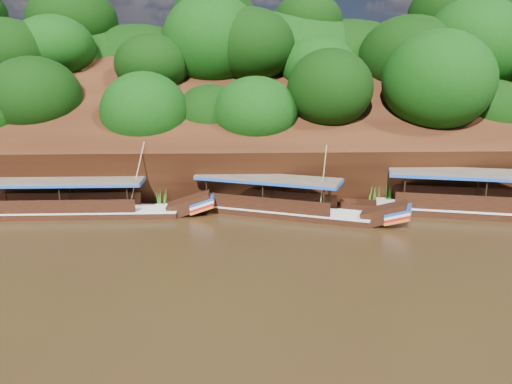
# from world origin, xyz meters

# --- Properties ---
(ground) EXTENTS (160.00, 160.00, 0.00)m
(ground) POSITION_xyz_m (0.00, 0.00, 0.00)
(ground) COLOR black
(ground) RESTS_ON ground
(riverbank) EXTENTS (120.00, 30.06, 19.40)m
(riverbank) POSITION_xyz_m (-0.01, 22.73, 1.89)
(riverbank) COLOR black
(riverbank) RESTS_ON ground
(boat_0) EXTENTS (16.51, 6.31, 6.11)m
(boat_0) POSITION_xyz_m (14.47, 6.41, 0.60)
(boat_0) COLOR black
(boat_0) RESTS_ON ground
(boat_1) EXTENTS (13.00, 6.77, 4.96)m
(boat_1) POSITION_xyz_m (1.30, 7.27, 0.52)
(boat_1) COLOR black
(boat_1) RESTS_ON ground
(boat_2) EXTENTS (14.13, 2.29, 4.88)m
(boat_2) POSITION_xyz_m (-10.68, 7.82, 0.50)
(boat_2) COLOR black
(boat_2) RESTS_ON ground
(reeds) EXTENTS (50.76, 2.52, 1.98)m
(reeds) POSITION_xyz_m (-2.78, 9.36, 0.86)
(reeds) COLOR #2C6B1A
(reeds) RESTS_ON ground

